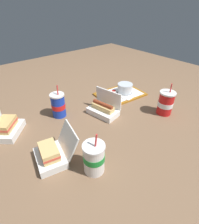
% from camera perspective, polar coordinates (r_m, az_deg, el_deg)
% --- Properties ---
extents(ground_plane, '(3.20, 3.20, 0.00)m').
position_cam_1_polar(ground_plane, '(1.12, -0.28, -3.71)').
color(ground_plane, brown).
extents(food_tray, '(0.40, 0.30, 0.01)m').
position_cam_1_polar(food_tray, '(1.45, 6.75, 5.79)').
color(food_tray, '#A56619').
rests_on(food_tray, ground_plane).
extents(cake_container, '(0.12, 0.12, 0.08)m').
position_cam_1_polar(cake_container, '(1.45, 8.29, 7.58)').
color(cake_container, black).
rests_on(cake_container, food_tray).
extents(ketchup_cup, '(0.04, 0.04, 0.02)m').
position_cam_1_polar(ketchup_cup, '(1.44, 4.68, 6.58)').
color(ketchup_cup, white).
rests_on(ketchup_cup, food_tray).
extents(napkin_stack, '(0.11, 0.11, 0.00)m').
position_cam_1_polar(napkin_stack, '(1.41, 8.98, 5.17)').
color(napkin_stack, white).
rests_on(napkin_stack, food_tray).
extents(plastic_fork, '(0.11, 0.05, 0.00)m').
position_cam_1_polar(plastic_fork, '(1.48, 4.33, 7.09)').
color(plastic_fork, white).
rests_on(plastic_fork, food_tray).
extents(clamshell_hotdog_front, '(0.17, 0.22, 0.16)m').
position_cam_1_polar(clamshell_hotdog_front, '(1.18, 1.32, 1.08)').
color(clamshell_hotdog_front, white).
rests_on(clamshell_hotdog_front, ground_plane).
extents(clamshell_sandwich_back, '(0.23, 0.23, 0.18)m').
position_cam_1_polar(clamshell_sandwich_back, '(1.15, -28.39, -4.40)').
color(clamshell_sandwich_back, white).
rests_on(clamshell_sandwich_back, ground_plane).
extents(clamshell_sandwich_left, '(0.22, 0.21, 0.16)m').
position_cam_1_polar(clamshell_sandwich_left, '(0.90, -15.27, -13.04)').
color(clamshell_sandwich_left, white).
rests_on(clamshell_sandwich_left, ground_plane).
extents(soda_cup_right, '(0.10, 0.10, 0.22)m').
position_cam_1_polar(soda_cup_right, '(0.80, -1.82, -14.72)').
color(soda_cup_right, white).
rests_on(soda_cup_right, ground_plane).
extents(soda_cup_front, '(0.10, 0.10, 0.22)m').
position_cam_1_polar(soda_cup_front, '(1.25, 20.77, 2.76)').
color(soda_cup_front, red).
rests_on(soda_cup_front, ground_plane).
extents(soda_cup_center, '(0.09, 0.09, 0.22)m').
position_cam_1_polar(soda_cup_center, '(1.18, -13.28, 2.17)').
color(soda_cup_center, '#1938B7').
rests_on(soda_cup_center, ground_plane).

